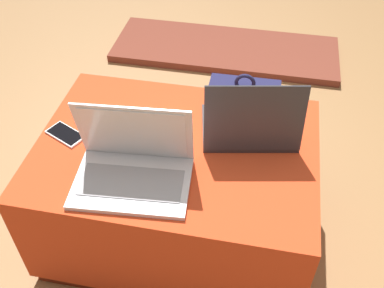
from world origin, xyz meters
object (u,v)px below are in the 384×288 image
(laptop_far, at_px, (250,124))
(backpack, at_px, (241,124))
(cell_phone, at_px, (65,134))
(laptop_near, at_px, (133,166))

(laptop_far, xyz_separation_m, backpack, (-0.05, 0.37, -0.33))
(backpack, bearing_deg, cell_phone, 39.31)
(laptop_near, height_order, laptop_far, laptop_far)
(laptop_far, relative_size, cell_phone, 2.35)
(laptop_far, relative_size, backpack, 0.76)
(laptop_near, relative_size, laptop_far, 1.05)
(laptop_near, xyz_separation_m, backpack, (0.29, 0.64, -0.33))
(laptop_far, height_order, backpack, laptop_far)
(cell_phone, bearing_deg, laptop_near, 89.27)
(laptop_far, height_order, cell_phone, laptop_far)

